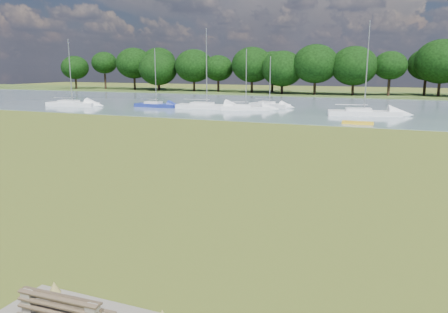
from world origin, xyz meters
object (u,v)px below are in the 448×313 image
at_px(sailboat_6, 206,105).
at_px(kayak, 358,123).
at_px(sailboat_1, 156,104).
at_px(sailboat_2, 269,104).
at_px(sailboat_4, 245,107).
at_px(sailboat_3, 363,111).
at_px(sailboat_8, 72,103).

bearing_deg(sailboat_6, kayak, -28.27).
height_order(sailboat_1, sailboat_6, sailboat_6).
distance_m(sailboat_2, sailboat_6, 9.07).
bearing_deg(sailboat_6, sailboat_4, -2.19).
relative_size(kayak, sailboat_6, 0.28).
xyz_separation_m(sailboat_4, sailboat_6, (-5.49, -0.18, 0.08)).
height_order(sailboat_2, sailboat_3, sailboat_3).
distance_m(sailboat_1, sailboat_3, 27.65).
height_order(sailboat_1, sailboat_4, sailboat_1).
relative_size(sailboat_4, sailboat_6, 0.74).
relative_size(sailboat_4, sailboat_8, 0.83).
xyz_separation_m(kayak, sailboat_3, (-0.19, 8.32, 0.37)).
bearing_deg(sailboat_8, sailboat_6, 4.73).
bearing_deg(sailboat_3, sailboat_8, 172.76).
relative_size(kayak, sailboat_2, 0.43).
distance_m(sailboat_1, sailboat_8, 12.42).
relative_size(sailboat_2, sailboat_8, 0.74).
relative_size(sailboat_2, sailboat_6, 0.66).
height_order(sailboat_2, sailboat_8, sailboat_8).
height_order(kayak, sailboat_6, sailboat_6).
bearing_deg(sailboat_1, sailboat_4, 5.10).
bearing_deg(kayak, sailboat_2, 132.63).
height_order(kayak, sailboat_3, sailboat_3).
bearing_deg(sailboat_4, kayak, -51.33).
bearing_deg(sailboat_6, sailboat_1, 179.92).
relative_size(sailboat_1, sailboat_2, 1.16).
distance_m(kayak, sailboat_3, 8.33).
bearing_deg(sailboat_3, sailboat_4, 164.96).
relative_size(sailboat_2, sailboat_4, 0.89).
distance_m(sailboat_3, sailboat_4, 14.76).
bearing_deg(sailboat_4, sailboat_1, 163.84).
bearing_deg(sailboat_2, sailboat_4, -90.05).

